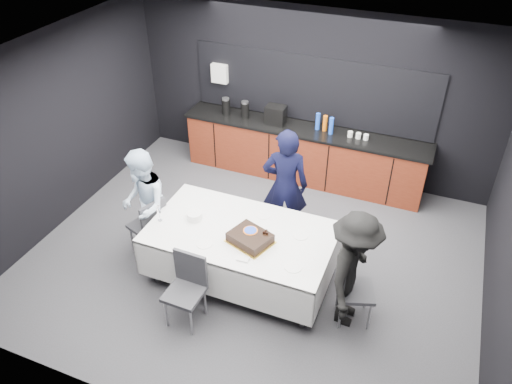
{
  "coord_description": "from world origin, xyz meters",
  "views": [
    {
      "loc": [
        1.97,
        -4.77,
        4.78
      ],
      "look_at": [
        0.0,
        0.1,
        1.05
      ],
      "focal_mm": 35.0,
      "sensor_mm": 36.0,
      "label": 1
    }
  ],
  "objects_px": {
    "cake_assembly": "(250,238)",
    "plate_stack": "(195,216)",
    "person_right": "(353,271)",
    "chair_near": "(187,284)",
    "person_center": "(285,186)",
    "champagne_flute": "(159,210)",
    "person_left": "(144,204)",
    "chair_left": "(150,223)",
    "party_table": "(241,240)",
    "chair_right": "(349,285)"
  },
  "relations": [
    {
      "from": "cake_assembly",
      "to": "person_right",
      "type": "xyz_separation_m",
      "value": [
        1.27,
        -0.02,
        -0.06
      ]
    },
    {
      "from": "party_table",
      "to": "chair_left",
      "type": "distance_m",
      "value": 1.33
    },
    {
      "from": "person_center",
      "to": "person_right",
      "type": "height_order",
      "value": "person_center"
    },
    {
      "from": "plate_stack",
      "to": "chair_right",
      "type": "relative_size",
      "value": 0.21
    },
    {
      "from": "plate_stack",
      "to": "person_center",
      "type": "height_order",
      "value": "person_center"
    },
    {
      "from": "cake_assembly",
      "to": "person_center",
      "type": "height_order",
      "value": "person_center"
    },
    {
      "from": "person_center",
      "to": "chair_near",
      "type": "bearing_deg",
      "value": 58.58
    },
    {
      "from": "chair_right",
      "to": "person_left",
      "type": "distance_m",
      "value": 2.88
    },
    {
      "from": "chair_left",
      "to": "party_table",
      "type": "bearing_deg",
      "value": 1.65
    },
    {
      "from": "person_center",
      "to": "person_right",
      "type": "bearing_deg",
      "value": 120.97
    },
    {
      "from": "cake_assembly",
      "to": "plate_stack",
      "type": "xyz_separation_m",
      "value": [
        -0.83,
        0.15,
        -0.01
      ]
    },
    {
      "from": "party_table",
      "to": "person_left",
      "type": "relative_size",
      "value": 1.46
    },
    {
      "from": "chair_left",
      "to": "person_left",
      "type": "relative_size",
      "value": 0.58
    },
    {
      "from": "party_table",
      "to": "champagne_flute",
      "type": "distance_m",
      "value": 1.11
    },
    {
      "from": "chair_left",
      "to": "person_right",
      "type": "relative_size",
      "value": 0.59
    },
    {
      "from": "party_table",
      "to": "person_center",
      "type": "distance_m",
      "value": 1.07
    },
    {
      "from": "champagne_flute",
      "to": "person_right",
      "type": "bearing_deg",
      "value": 0.6
    },
    {
      "from": "person_left",
      "to": "champagne_flute",
      "type": "bearing_deg",
      "value": 29.05
    },
    {
      "from": "chair_right",
      "to": "person_right",
      "type": "xyz_separation_m",
      "value": [
        0.02,
        -0.0,
        0.25
      ]
    },
    {
      "from": "chair_near",
      "to": "person_right",
      "type": "relative_size",
      "value": 0.59
    },
    {
      "from": "cake_assembly",
      "to": "person_center",
      "type": "bearing_deg",
      "value": 88.13
    },
    {
      "from": "party_table",
      "to": "cake_assembly",
      "type": "xyz_separation_m",
      "value": [
        0.19,
        -0.15,
        0.2
      ]
    },
    {
      "from": "champagne_flute",
      "to": "chair_left",
      "type": "relative_size",
      "value": 0.24
    },
    {
      "from": "person_left",
      "to": "person_right",
      "type": "height_order",
      "value": "person_left"
    },
    {
      "from": "cake_assembly",
      "to": "person_left",
      "type": "bearing_deg",
      "value": 174.35
    },
    {
      "from": "cake_assembly",
      "to": "person_left",
      "type": "relative_size",
      "value": 0.39
    },
    {
      "from": "party_table",
      "to": "person_center",
      "type": "xyz_separation_m",
      "value": [
        0.22,
        1.02,
        0.23
      ]
    },
    {
      "from": "plate_stack",
      "to": "champagne_flute",
      "type": "relative_size",
      "value": 0.87
    },
    {
      "from": "person_center",
      "to": "person_right",
      "type": "relative_size",
      "value": 1.12
    },
    {
      "from": "chair_left",
      "to": "person_left",
      "type": "height_order",
      "value": "person_left"
    },
    {
      "from": "champagne_flute",
      "to": "person_center",
      "type": "distance_m",
      "value": 1.76
    },
    {
      "from": "cake_assembly",
      "to": "chair_near",
      "type": "xyz_separation_m",
      "value": [
        -0.51,
        -0.7,
        -0.31
      ]
    },
    {
      "from": "champagne_flute",
      "to": "chair_right",
      "type": "relative_size",
      "value": 0.24
    },
    {
      "from": "chair_right",
      "to": "person_center",
      "type": "distance_m",
      "value": 1.73
    },
    {
      "from": "chair_right",
      "to": "chair_near",
      "type": "bearing_deg",
      "value": -158.71
    },
    {
      "from": "chair_near",
      "to": "chair_right",
      "type": "bearing_deg",
      "value": 21.29
    },
    {
      "from": "plate_stack",
      "to": "person_right",
      "type": "xyz_separation_m",
      "value": [
        2.11,
        -0.17,
        -0.05
      ]
    },
    {
      "from": "cake_assembly",
      "to": "chair_right",
      "type": "xyz_separation_m",
      "value": [
        1.26,
        -0.02,
        -0.31
      ]
    },
    {
      "from": "champagne_flute",
      "to": "cake_assembly",
      "type": "bearing_deg",
      "value": 2.09
    },
    {
      "from": "party_table",
      "to": "chair_near",
      "type": "bearing_deg",
      "value": -110.78
    },
    {
      "from": "champagne_flute",
      "to": "person_center",
      "type": "relative_size",
      "value": 0.13
    },
    {
      "from": "person_center",
      "to": "person_right",
      "type": "xyz_separation_m",
      "value": [
        1.23,
        -1.19,
        -0.09
      ]
    },
    {
      "from": "chair_left",
      "to": "person_center",
      "type": "relative_size",
      "value": 0.53
    },
    {
      "from": "party_table",
      "to": "champagne_flute",
      "type": "xyz_separation_m",
      "value": [
        -1.05,
        -0.19,
        0.3
      ]
    },
    {
      "from": "person_center",
      "to": "chair_left",
      "type": "bearing_deg",
      "value": 19.2
    },
    {
      "from": "champagne_flute",
      "to": "person_right",
      "type": "relative_size",
      "value": 0.14
    },
    {
      "from": "person_left",
      "to": "cake_assembly",
      "type": "bearing_deg",
      "value": 52.29
    },
    {
      "from": "champagne_flute",
      "to": "chair_right",
      "type": "distance_m",
      "value": 2.52
    },
    {
      "from": "plate_stack",
      "to": "person_center",
      "type": "bearing_deg",
      "value": 49.46
    },
    {
      "from": "person_right",
      "to": "chair_near",
      "type": "bearing_deg",
      "value": 112.42
    }
  ]
}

